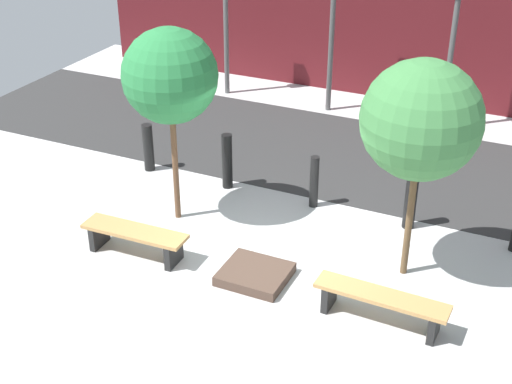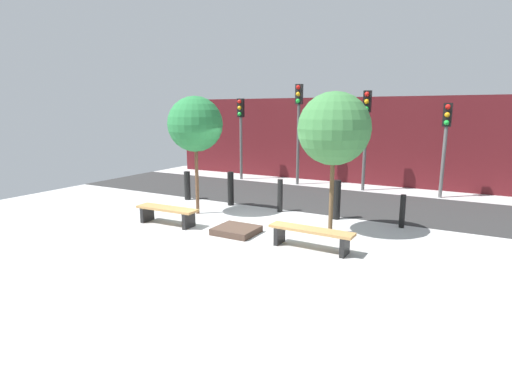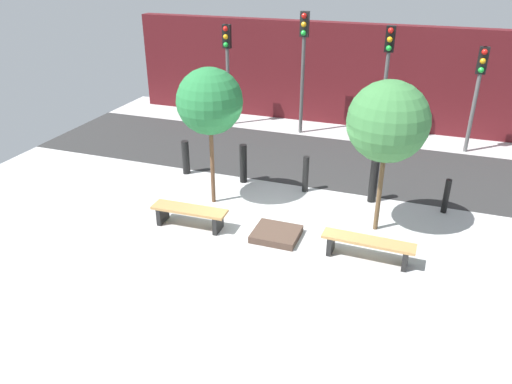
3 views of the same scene
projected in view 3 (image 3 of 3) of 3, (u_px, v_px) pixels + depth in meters
ground_plane at (279, 232)px, 11.25m from camera, size 18.00×18.00×0.00m
road_strip at (324, 161)px, 15.04m from camera, size 18.00×3.95×0.01m
building_facade at (351, 75)px, 17.52m from camera, size 16.20×0.50×3.51m
bench_left at (190, 213)px, 11.35m from camera, size 1.76×0.50×0.47m
bench_right at (368, 245)px, 10.13m from camera, size 1.89×0.45×0.47m
planter_bed at (276, 234)px, 11.02m from camera, size 1.00×0.90×0.16m
tree_behind_left_bench at (210, 102)px, 11.48m from camera, size 1.55×1.55×3.37m
tree_behind_right_bench at (388, 122)px, 10.28m from camera, size 1.72×1.72×3.41m
bollard_far_left at (186, 157)px, 14.00m from camera, size 0.21×0.21×0.96m
bollard_left at (243, 164)px, 13.45m from camera, size 0.20×0.20×1.07m
bollard_center at (306, 174)px, 12.95m from camera, size 0.16×0.16×0.98m
bollard_right at (373, 181)px, 12.39m from camera, size 0.20×0.20×1.10m
bollard_far_right at (446, 196)px, 11.92m from camera, size 0.14×0.14×0.86m
traffic_light_west at (227, 57)px, 17.11m from camera, size 0.28×0.27×3.48m
traffic_light_mid_west at (303, 52)px, 16.15m from camera, size 0.28×0.27×4.00m
traffic_light_mid_east at (387, 64)px, 15.43m from camera, size 0.28×0.27×3.68m
traffic_light_east at (479, 81)px, 14.74m from camera, size 0.28×0.27×3.22m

